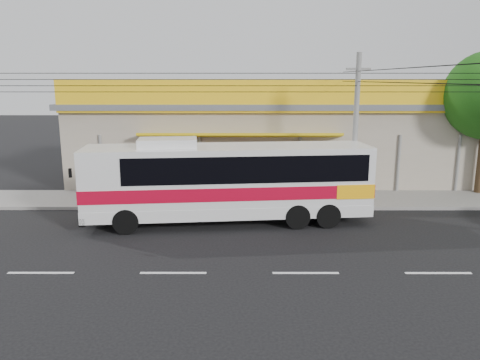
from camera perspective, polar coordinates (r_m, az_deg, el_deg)
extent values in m
plane|color=black|center=(16.81, 6.85, -7.80)|extent=(120.00, 120.00, 0.00)
cube|color=slate|center=(22.49, 5.09, -2.38)|extent=(30.00, 3.20, 0.15)
cube|color=gray|center=(27.59, 4.18, 4.64)|extent=(22.00, 8.00, 4.20)
cube|color=#515458|center=(27.38, 4.25, 9.31)|extent=(22.60, 8.60, 0.30)
cube|color=yellow|center=(23.25, 5.00, 10.14)|extent=(22.00, 0.24, 1.60)
cube|color=red|center=(23.14, -0.01, 10.18)|extent=(9.00, 0.10, 1.20)
cube|color=#167F18|center=(24.64, 20.47, 9.54)|extent=(2.40, 0.10, 1.10)
cube|color=navy|center=(25.69, 26.19, 9.15)|extent=(2.20, 0.10, 1.10)
cube|color=red|center=(24.19, -17.08, 9.74)|extent=(3.00, 0.10, 1.10)
cube|color=gold|center=(23.14, -0.01, 5.45)|extent=(10.00, 1.20, 0.37)
cube|color=silver|center=(18.69, -1.47, 0.02)|extent=(11.42, 3.45, 2.72)
cube|color=#B20721|center=(18.77, -1.46, -0.95)|extent=(11.47, 3.49, 0.52)
cube|color=#FFAC0D|center=(19.71, 12.81, -0.61)|extent=(1.73, 2.54, 0.56)
cube|color=black|center=(18.63, 0.53, 1.90)|extent=(9.56, 3.30, 1.03)
cube|color=black|center=(19.04, -18.37, 0.92)|extent=(0.35, 2.07, 1.41)
cube|color=silver|center=(18.41, -8.81, 4.52)|extent=(2.37, 1.53, 0.34)
cylinder|color=black|center=(18.14, -13.74, -4.94)|extent=(1.00, 0.40, 0.97)
cylinder|color=black|center=(20.16, -12.92, -3.17)|extent=(1.00, 0.40, 0.97)
cylinder|color=black|center=(18.67, 10.67, -4.30)|extent=(1.00, 0.40, 0.97)
cylinder|color=black|center=(20.64, 9.04, -2.65)|extent=(1.00, 0.40, 0.97)
imported|color=maroon|center=(22.89, -3.64, -0.82)|extent=(1.68, 1.27, 0.84)
imported|color=black|center=(22.25, -13.12, -1.29)|extent=(1.72, 0.72, 1.00)
cylinder|color=slate|center=(20.66, 13.85, 5.42)|extent=(0.22, 0.22, 6.81)
cube|color=slate|center=(20.54, 14.25, 12.98)|extent=(1.02, 0.10, 0.10)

